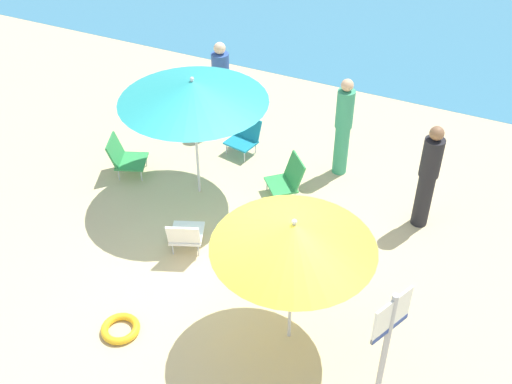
{
  "coord_description": "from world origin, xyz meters",
  "views": [
    {
      "loc": [
        2.74,
        -5.27,
        6.18
      ],
      "look_at": [
        -0.24,
        1.12,
        0.7
      ],
      "focal_mm": 44.31,
      "sensor_mm": 36.0,
      "label": 1
    }
  ],
  "objects_px": {
    "person_b": "(343,127)",
    "warning_sign": "(384,354)",
    "beach_chair_b": "(124,156)",
    "beach_chair_d": "(288,178)",
    "umbrella_yellow": "(294,236)",
    "beach_chair_c": "(245,136)",
    "swim_ring": "(120,329)",
    "umbrella_teal": "(193,91)",
    "person_a": "(221,86)",
    "person_c": "(428,176)",
    "beach_bag": "(341,246)",
    "beach_chair_a": "(185,234)"
  },
  "relations": [
    {
      "from": "person_c",
      "to": "umbrella_teal",
      "type": "bearing_deg",
      "value": 3.32
    },
    {
      "from": "person_b",
      "to": "person_c",
      "type": "distance_m",
      "value": 1.69
    },
    {
      "from": "person_b",
      "to": "beach_bag",
      "type": "relative_size",
      "value": 5.44
    },
    {
      "from": "beach_chair_c",
      "to": "swim_ring",
      "type": "relative_size",
      "value": 1.23
    },
    {
      "from": "umbrella_teal",
      "to": "beach_chair_c",
      "type": "xyz_separation_m",
      "value": [
        0.15,
        1.34,
        -1.5
      ]
    },
    {
      "from": "beach_chair_a",
      "to": "person_c",
      "type": "distance_m",
      "value": 3.53
    },
    {
      "from": "beach_chair_b",
      "to": "person_c",
      "type": "distance_m",
      "value": 4.8
    },
    {
      "from": "beach_chair_d",
      "to": "swim_ring",
      "type": "distance_m",
      "value": 3.52
    },
    {
      "from": "beach_chair_d",
      "to": "person_a",
      "type": "height_order",
      "value": "person_a"
    },
    {
      "from": "beach_chair_a",
      "to": "beach_chair_c",
      "type": "distance_m",
      "value": 2.66
    },
    {
      "from": "person_c",
      "to": "swim_ring",
      "type": "bearing_deg",
      "value": 43.0
    },
    {
      "from": "beach_chair_a",
      "to": "beach_bag",
      "type": "bearing_deg",
      "value": -88.37
    },
    {
      "from": "beach_chair_a",
      "to": "beach_chair_c",
      "type": "bearing_deg",
      "value": -14.3
    },
    {
      "from": "umbrella_teal",
      "to": "beach_chair_d",
      "type": "relative_size",
      "value": 3.04
    },
    {
      "from": "beach_bag",
      "to": "beach_chair_d",
      "type": "bearing_deg",
      "value": 142.44
    },
    {
      "from": "person_b",
      "to": "warning_sign",
      "type": "distance_m",
      "value": 4.91
    },
    {
      "from": "beach_chair_b",
      "to": "beach_chair_d",
      "type": "xyz_separation_m",
      "value": [
        2.65,
        0.58,
        0.0
      ]
    },
    {
      "from": "beach_chair_b",
      "to": "swim_ring",
      "type": "distance_m",
      "value": 3.39
    },
    {
      "from": "beach_chair_a",
      "to": "warning_sign",
      "type": "height_order",
      "value": "warning_sign"
    },
    {
      "from": "umbrella_yellow",
      "to": "person_c",
      "type": "relative_size",
      "value": 1.12
    },
    {
      "from": "umbrella_teal",
      "to": "swim_ring",
      "type": "distance_m",
      "value": 3.43
    },
    {
      "from": "person_a",
      "to": "beach_chair_b",
      "type": "bearing_deg",
      "value": 142.27
    },
    {
      "from": "beach_chair_d",
      "to": "swim_ring",
      "type": "bearing_deg",
      "value": 34.58
    },
    {
      "from": "person_a",
      "to": "person_b",
      "type": "distance_m",
      "value": 2.42
    },
    {
      "from": "beach_chair_c",
      "to": "swim_ring",
      "type": "distance_m",
      "value": 4.27
    },
    {
      "from": "beach_chair_c",
      "to": "person_c",
      "type": "xyz_separation_m",
      "value": [
        3.2,
        -0.63,
        0.55
      ]
    },
    {
      "from": "umbrella_yellow",
      "to": "warning_sign",
      "type": "height_order",
      "value": "warning_sign"
    },
    {
      "from": "umbrella_teal",
      "to": "person_c",
      "type": "xyz_separation_m",
      "value": [
        3.36,
        0.71,
        -0.95
      ]
    },
    {
      "from": "beach_chair_a",
      "to": "beach_chair_c",
      "type": "height_order",
      "value": "beach_chair_a"
    },
    {
      "from": "beach_chair_c",
      "to": "beach_chair_d",
      "type": "xyz_separation_m",
      "value": [
        1.15,
        -0.83,
        0.02
      ]
    },
    {
      "from": "warning_sign",
      "to": "person_a",
      "type": "bearing_deg",
      "value": 155.21
    },
    {
      "from": "person_c",
      "to": "warning_sign",
      "type": "relative_size",
      "value": 0.75
    },
    {
      "from": "person_c",
      "to": "beach_bag",
      "type": "height_order",
      "value": "person_c"
    },
    {
      "from": "person_c",
      "to": "beach_chair_b",
      "type": "bearing_deg",
      "value": 0.86
    },
    {
      "from": "person_b",
      "to": "warning_sign",
      "type": "height_order",
      "value": "warning_sign"
    },
    {
      "from": "beach_chair_b",
      "to": "person_b",
      "type": "bearing_deg",
      "value": 3.73
    },
    {
      "from": "beach_chair_d",
      "to": "person_a",
      "type": "relative_size",
      "value": 0.43
    },
    {
      "from": "beach_chair_a",
      "to": "warning_sign",
      "type": "relative_size",
      "value": 0.32
    },
    {
      "from": "person_a",
      "to": "warning_sign",
      "type": "xyz_separation_m",
      "value": [
        4.25,
        -4.89,
        0.62
      ]
    },
    {
      "from": "beach_chair_c",
      "to": "beach_chair_b",
      "type": "bearing_deg",
      "value": -35.5
    },
    {
      "from": "beach_chair_b",
      "to": "beach_bag",
      "type": "bearing_deg",
      "value": -27.01
    },
    {
      "from": "beach_chair_a",
      "to": "beach_chair_d",
      "type": "distance_m",
      "value": 1.97
    },
    {
      "from": "person_a",
      "to": "warning_sign",
      "type": "bearing_deg",
      "value": -154.21
    },
    {
      "from": "beach_chair_b",
      "to": "beach_chair_c",
      "type": "relative_size",
      "value": 1.19
    },
    {
      "from": "umbrella_teal",
      "to": "person_a",
      "type": "bearing_deg",
      "value": 106.4
    },
    {
      "from": "umbrella_yellow",
      "to": "beach_chair_b",
      "type": "bearing_deg",
      "value": 151.84
    },
    {
      "from": "person_a",
      "to": "person_b",
      "type": "height_order",
      "value": "person_b"
    },
    {
      "from": "umbrella_yellow",
      "to": "beach_chair_d",
      "type": "xyz_separation_m",
      "value": [
        -1.11,
        2.6,
        -1.32
      ]
    },
    {
      "from": "beach_chair_a",
      "to": "warning_sign",
      "type": "bearing_deg",
      "value": -140.71
    },
    {
      "from": "person_c",
      "to": "person_a",
      "type": "bearing_deg",
      "value": -24.93
    }
  ]
}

